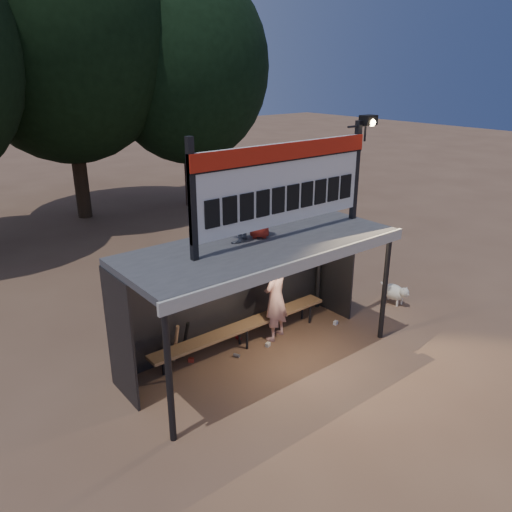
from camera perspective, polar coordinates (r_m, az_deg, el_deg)
The scene contains 12 objects.
ground at distance 9.62m, azimuth 0.57°, elevation -11.59°, with size 80.00×80.00×0.00m, color brown.
player at distance 9.88m, azimuth 2.25°, elevation -4.71°, with size 0.66×0.43×1.81m, color silver.
child_a at distance 8.50m, azimuth -2.32°, elevation 4.91°, with size 0.49×0.38×1.02m, color slate.
child_b at distance 8.72m, azimuth 0.40°, elevation 5.03°, with size 0.45×0.29×0.93m, color maroon.
dugout_shelter at distance 8.95m, azimuth -0.38°, elevation -0.88°, with size 5.10×2.08×2.32m.
scoreboard_assembly at distance 8.68m, azimuth 3.57°, elevation 8.60°, with size 4.10×0.27×1.99m.
bench at distance 9.77m, azimuth -1.48°, elevation -8.09°, with size 4.00×0.35×0.48m.
tree_mid at distance 18.86m, azimuth -21.22°, elevation 22.54°, with size 7.22×7.22×10.36m.
tree_right at distance 19.63m, azimuth -7.99°, elevation 20.65°, with size 6.08×6.08×8.72m.
dog at distance 12.00m, azimuth 15.60°, elevation -4.01°, with size 0.36×0.81×0.49m.
bats at distance 9.34m, azimuth -9.18°, elevation -9.86°, with size 0.48×0.33×0.84m.
litter at distance 10.10m, azimuth 0.37°, elevation -9.64°, with size 3.30×0.90×0.08m.
Camera 1 is at (-5.15, -6.30, 5.13)m, focal length 35.00 mm.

